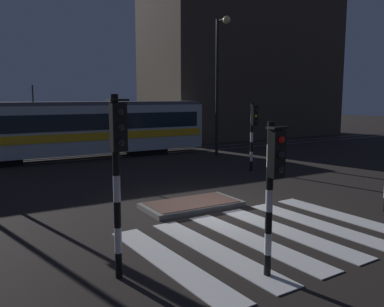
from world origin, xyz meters
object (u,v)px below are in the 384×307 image
traffic_light_corner_near_left (118,160)px  tram (77,128)px  street_lamp_trackside_right (219,71)px  traffic_light_kerb_mid_left (273,177)px  traffic_light_corner_far_right (253,126)px

traffic_light_corner_near_left → tram: bearing=77.6°
traffic_light_corner_near_left → street_lamp_trackside_right: 17.00m
traffic_light_corner_near_left → street_lamp_trackside_right: (11.03, 12.67, 2.63)m
traffic_light_kerb_mid_left → traffic_light_corner_near_left: (-2.57, 1.44, 0.34)m
street_lamp_trackside_right → traffic_light_corner_near_left: bearing=-131.0°
traffic_light_corner_far_right → traffic_light_corner_near_left: 12.41m
traffic_light_corner_far_right → street_lamp_trackside_right: bearing=74.1°
traffic_light_corner_far_right → tram: 10.25m
traffic_light_kerb_mid_left → street_lamp_trackside_right: 16.71m
traffic_light_kerb_mid_left → street_lamp_trackside_right: size_ratio=0.38×
street_lamp_trackside_right → tram: (-7.50, 3.36, -3.26)m
traffic_light_corner_far_right → street_lamp_trackside_right: street_lamp_trackside_right is taller
traffic_light_corner_near_left → tram: (3.53, 16.02, -0.62)m
traffic_light_corner_far_right → tram: bearing=126.7°
traffic_light_kerb_mid_left → traffic_light_corner_far_right: 11.64m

